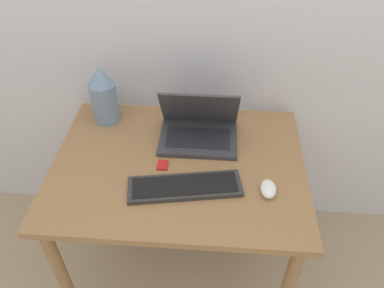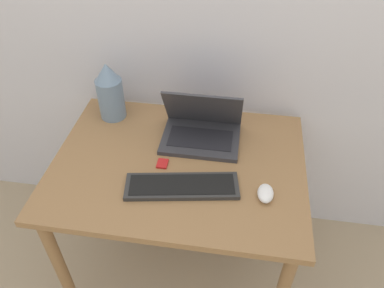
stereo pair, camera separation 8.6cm
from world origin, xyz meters
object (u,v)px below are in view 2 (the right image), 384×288
Objects in this scene: laptop at (202,128)px; mp3_player at (162,164)px; keyboard at (182,186)px; mouse at (265,193)px; vase at (110,92)px.

mp3_player is at bearing -124.59° from laptop.
laptop reaches higher than keyboard.
vase is at bearing 150.64° from mouse.
keyboard is 0.31m from mouse.
laptop is 1.21× the size of vase.
mouse is at bearing -15.02° from mp3_player.
laptop is 6.33× the size of mp3_player.
vase reaches higher than keyboard.
mouse is 0.43m from mp3_player.
vase reaches higher than mp3_player.
mp3_player is (-0.10, 0.11, -0.01)m from keyboard.
laptop reaches higher than mp3_player.
keyboard is at bearing -179.45° from mouse.
mouse is at bearing -47.47° from laptop.
mouse is (0.31, 0.00, 0.01)m from keyboard.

